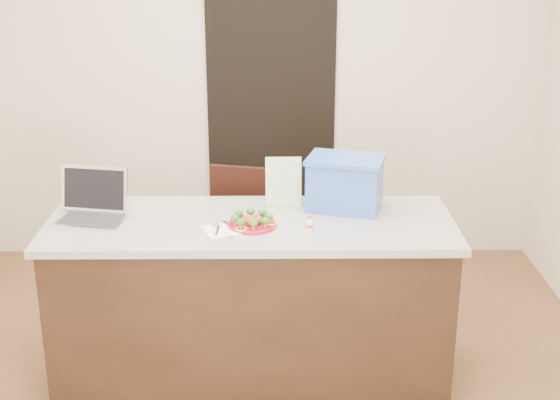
{
  "coord_description": "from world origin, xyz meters",
  "views": [
    {
      "loc": [
        0.12,
        -3.42,
        2.34
      ],
      "look_at": [
        0.15,
        0.2,
        1.05
      ],
      "focal_mm": 50.0,
      "sensor_mm": 36.0,
      "label": 1
    }
  ],
  "objects_px": {
    "napkin": "(222,230)",
    "laptop": "(92,205)",
    "blue_box": "(345,183)",
    "chair": "(242,232)",
    "island": "(252,302)",
    "plate": "(252,224)",
    "yogurt_bottle": "(310,225)"
  },
  "relations": [
    {
      "from": "napkin",
      "to": "laptop",
      "type": "relative_size",
      "value": 0.42
    },
    {
      "from": "blue_box",
      "to": "chair",
      "type": "height_order",
      "value": "blue_box"
    },
    {
      "from": "island",
      "to": "laptop",
      "type": "xyz_separation_m",
      "value": [
        -0.8,
        0.05,
        0.53
      ]
    },
    {
      "from": "plate",
      "to": "yogurt_bottle",
      "type": "xyz_separation_m",
      "value": [
        0.28,
        -0.06,
        0.02
      ]
    },
    {
      "from": "yogurt_bottle",
      "to": "chair",
      "type": "relative_size",
      "value": 0.08
    },
    {
      "from": "laptop",
      "to": "chair",
      "type": "relative_size",
      "value": 0.43
    },
    {
      "from": "chair",
      "to": "blue_box",
      "type": "bearing_deg",
      "value": -36.18
    },
    {
      "from": "blue_box",
      "to": "island",
      "type": "bearing_deg",
      "value": -144.07
    },
    {
      "from": "island",
      "to": "laptop",
      "type": "relative_size",
      "value": 5.22
    },
    {
      "from": "napkin",
      "to": "yogurt_bottle",
      "type": "bearing_deg",
      "value": 0.32
    },
    {
      "from": "laptop",
      "to": "napkin",
      "type": "bearing_deg",
      "value": -4.81
    },
    {
      "from": "laptop",
      "to": "blue_box",
      "type": "relative_size",
      "value": 0.88
    },
    {
      "from": "napkin",
      "to": "blue_box",
      "type": "relative_size",
      "value": 0.37
    },
    {
      "from": "laptop",
      "to": "blue_box",
      "type": "bearing_deg",
      "value": 16.3
    },
    {
      "from": "napkin",
      "to": "laptop",
      "type": "xyz_separation_m",
      "value": [
        -0.67,
        0.18,
        0.06
      ]
    },
    {
      "from": "plate",
      "to": "yogurt_bottle",
      "type": "bearing_deg",
      "value": -11.59
    },
    {
      "from": "plate",
      "to": "laptop",
      "type": "relative_size",
      "value": 0.62
    },
    {
      "from": "laptop",
      "to": "plate",
      "type": "bearing_deg",
      "value": 1.96
    },
    {
      "from": "laptop",
      "to": "chair",
      "type": "distance_m",
      "value": 1.16
    },
    {
      "from": "plate",
      "to": "blue_box",
      "type": "relative_size",
      "value": 0.55
    },
    {
      "from": "yogurt_bottle",
      "to": "island",
      "type": "bearing_deg",
      "value": 156.0
    },
    {
      "from": "plate",
      "to": "napkin",
      "type": "xyz_separation_m",
      "value": [
        -0.15,
        -0.06,
        -0.01
      ]
    },
    {
      "from": "island",
      "to": "chair",
      "type": "relative_size",
      "value": 2.24
    },
    {
      "from": "yogurt_bottle",
      "to": "laptop",
      "type": "height_order",
      "value": "laptop"
    },
    {
      "from": "napkin",
      "to": "blue_box",
      "type": "distance_m",
      "value": 0.71
    },
    {
      "from": "plate",
      "to": "island",
      "type": "bearing_deg",
      "value": 98.11
    },
    {
      "from": "laptop",
      "to": "chair",
      "type": "bearing_deg",
      "value": 57.8
    },
    {
      "from": "napkin",
      "to": "chair",
      "type": "relative_size",
      "value": 0.18
    },
    {
      "from": "plate",
      "to": "laptop",
      "type": "xyz_separation_m",
      "value": [
        -0.81,
        0.12,
        0.06
      ]
    },
    {
      "from": "laptop",
      "to": "blue_box",
      "type": "height_order",
      "value": "blue_box"
    },
    {
      "from": "island",
      "to": "napkin",
      "type": "xyz_separation_m",
      "value": [
        -0.14,
        -0.13,
        0.46
      ]
    },
    {
      "from": "plate",
      "to": "blue_box",
      "type": "distance_m",
      "value": 0.56
    }
  ]
}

